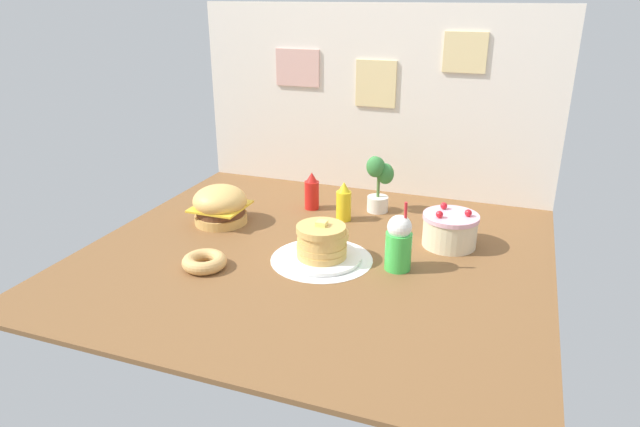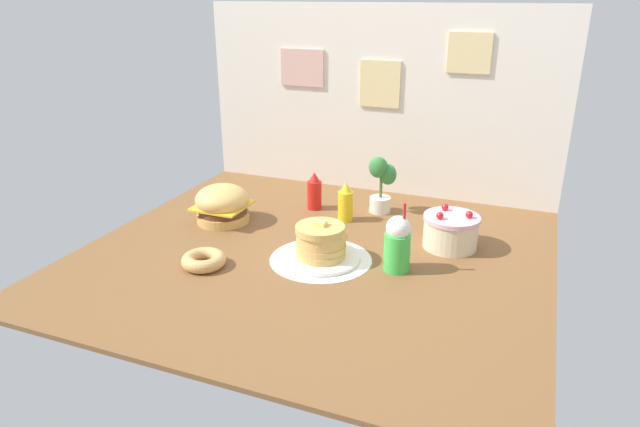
# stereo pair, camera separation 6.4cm
# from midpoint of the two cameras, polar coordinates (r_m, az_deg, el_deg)

# --- Properties ---
(ground_plane) EXTENTS (1.98, 1.83, 0.02)m
(ground_plane) POSITION_cam_midpoint_polar(r_m,az_deg,el_deg) (2.47, -1.25, -4.20)
(ground_plane) COLOR brown
(back_wall) EXTENTS (1.98, 0.04, 1.01)m
(back_wall) POSITION_cam_midpoint_polar(r_m,az_deg,el_deg) (3.13, 4.83, 11.39)
(back_wall) COLOR silver
(back_wall) RESTS_ON ground_plane
(doily_mat) EXTENTS (0.44, 0.44, 0.00)m
(doily_mat) POSITION_cam_midpoint_polar(r_m,az_deg,el_deg) (2.40, -0.60, -4.66)
(doily_mat) COLOR white
(doily_mat) RESTS_ON ground_plane
(burger) EXTENTS (0.26, 0.26, 0.19)m
(burger) POSITION_cam_midpoint_polar(r_m,az_deg,el_deg) (2.79, -10.75, 0.82)
(burger) COLOR #DBA859
(burger) RESTS_ON ground_plane
(pancake_stack) EXTENTS (0.34, 0.34, 0.17)m
(pancake_stack) POSITION_cam_midpoint_polar(r_m,az_deg,el_deg) (2.37, -0.59, -3.15)
(pancake_stack) COLOR white
(pancake_stack) RESTS_ON doily_mat
(layer_cake) EXTENTS (0.25, 0.25, 0.18)m
(layer_cake) POSITION_cam_midpoint_polar(r_m,az_deg,el_deg) (2.56, 12.37, -1.62)
(layer_cake) COLOR beige
(layer_cake) RESTS_ON ground_plane
(ketchup_bottle) EXTENTS (0.08, 0.08, 0.20)m
(ketchup_bottle) POSITION_cam_midpoint_polar(r_m,az_deg,el_deg) (2.93, -1.47, 2.20)
(ketchup_bottle) COLOR red
(ketchup_bottle) RESTS_ON ground_plane
(mustard_bottle) EXTENTS (0.08, 0.08, 0.20)m
(mustard_bottle) POSITION_cam_midpoint_polar(r_m,az_deg,el_deg) (2.78, 1.78, 1.11)
(mustard_bottle) COLOR yellow
(mustard_bottle) RESTS_ON ground_plane
(cream_soda_cup) EXTENTS (0.11, 0.11, 0.30)m
(cream_soda_cup) POSITION_cam_midpoint_polar(r_m,az_deg,el_deg) (2.29, 7.21, -2.98)
(cream_soda_cup) COLOR green
(cream_soda_cup) RESTS_ON ground_plane
(donut_pink_glaze) EXTENTS (0.18, 0.18, 0.06)m
(donut_pink_glaze) POSITION_cam_midpoint_polar(r_m,az_deg,el_deg) (2.37, -12.43, -4.77)
(donut_pink_glaze) COLOR tan
(donut_pink_glaze) RESTS_ON ground_plane
(potted_plant) EXTENTS (0.14, 0.12, 0.30)m
(potted_plant) POSITION_cam_midpoint_polar(r_m,az_deg,el_deg) (2.88, 5.33, 3.24)
(potted_plant) COLOR white
(potted_plant) RESTS_ON ground_plane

